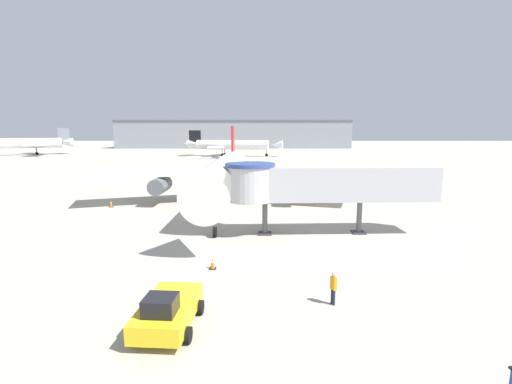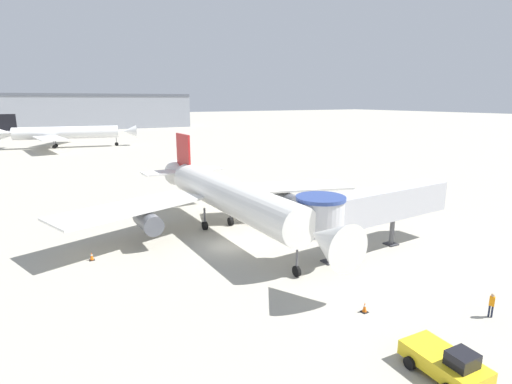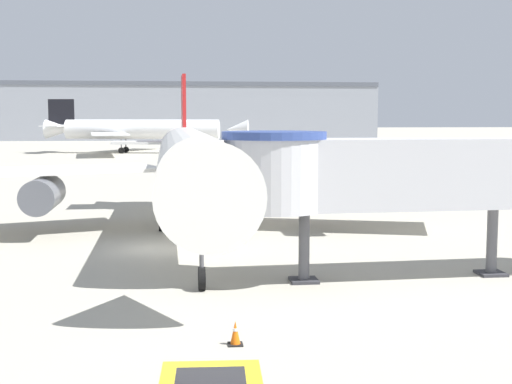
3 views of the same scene
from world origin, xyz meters
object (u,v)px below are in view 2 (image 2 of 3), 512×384
(pushback_tug_yellow, at_px, (446,362))
(ground_crew_marshaller, at_px, (492,303))
(main_airplane, at_px, (226,196))
(traffic_cone_port_wing, at_px, (92,256))
(background_jet_black_tail, at_px, (64,133))
(traffic_cone_near_nose, at_px, (365,307))
(jet_bridge, at_px, (366,207))

(pushback_tug_yellow, bearing_deg, ground_crew_marshaller, 18.74)
(main_airplane, bearing_deg, ground_crew_marshaller, -73.13)
(traffic_cone_port_wing, xyz_separation_m, background_jet_black_tail, (6.01, 93.01, 3.96))
(traffic_cone_near_nose, relative_size, ground_crew_marshaller, 0.43)
(main_airplane, relative_size, background_jet_black_tail, 0.92)
(traffic_cone_near_nose, bearing_deg, pushback_tug_yellow, -98.99)
(main_airplane, bearing_deg, traffic_cone_port_wing, -177.55)
(jet_bridge, height_order, pushback_tug_yellow, jet_bridge)
(pushback_tug_yellow, xyz_separation_m, ground_crew_marshaller, (7.63, 2.13, 0.16))
(main_airplane, height_order, pushback_tug_yellow, main_airplane)
(ground_crew_marshaller, bearing_deg, jet_bridge, 148.83)
(background_jet_black_tail, bearing_deg, ground_crew_marshaller, -161.67)
(main_airplane, bearing_deg, traffic_cone_near_nose, -88.11)
(traffic_cone_near_nose, xyz_separation_m, traffic_cone_port_wing, (-14.25, 18.32, 0.02))
(ground_crew_marshaller, relative_size, background_jet_black_tail, 0.04)
(main_airplane, xyz_separation_m, background_jet_black_tail, (-7.40, 92.29, 0.30))
(pushback_tug_yellow, bearing_deg, main_airplane, 92.65)
(jet_bridge, bearing_deg, traffic_cone_near_nose, -136.80)
(pushback_tug_yellow, relative_size, traffic_cone_near_nose, 5.90)
(ground_crew_marshaller, bearing_deg, traffic_cone_port_wing, -164.12)
(pushback_tug_yellow, height_order, traffic_cone_near_nose, pushback_tug_yellow)
(traffic_cone_near_nose, bearing_deg, jet_bridge, 45.73)
(background_jet_black_tail, bearing_deg, pushback_tug_yellow, -165.48)
(pushback_tug_yellow, relative_size, ground_crew_marshaller, 2.56)
(pushback_tug_yellow, bearing_deg, traffic_cone_near_nose, 84.14)
(traffic_cone_near_nose, bearing_deg, ground_crew_marshaller, -34.36)
(traffic_cone_port_wing, xyz_separation_m, ground_crew_marshaller, (20.84, -22.82, 0.60))
(pushback_tug_yellow, height_order, background_jet_black_tail, background_jet_black_tail)
(background_jet_black_tail, bearing_deg, traffic_cone_port_wing, -172.67)
(main_airplane, relative_size, traffic_cone_near_nose, 47.82)
(background_jet_black_tail, bearing_deg, main_airplane, -164.38)
(main_airplane, relative_size, jet_bridge, 1.95)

